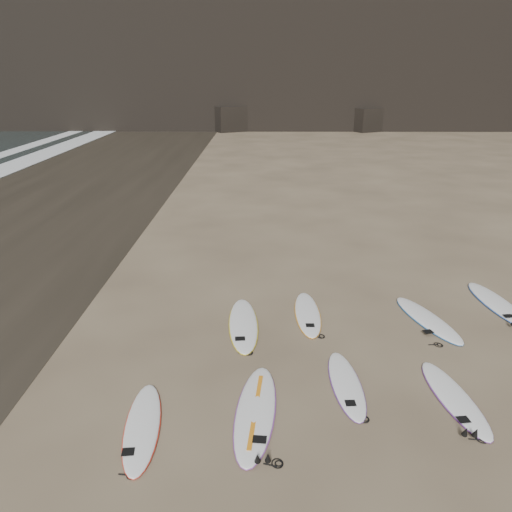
{
  "coord_description": "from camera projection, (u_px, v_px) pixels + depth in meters",
  "views": [
    {
      "loc": [
        -2.54,
        -8.15,
        5.68
      ],
      "look_at": [
        -2.66,
        3.2,
        1.5
      ],
      "focal_mm": 35.0,
      "sensor_mm": 36.0,
      "label": 1
    }
  ],
  "objects": [
    {
      "name": "surfboard_6",
      "position": [
        308.0,
        313.0,
        12.43
      ],
      "size": [
        0.6,
        2.48,
        0.09
      ],
      "primitive_type": "ellipsoid",
      "rotation": [
        0.0,
        0.0,
        0.0
      ],
      "color": "white",
      "rests_on": "ground"
    },
    {
      "name": "surfboard_8",
      "position": [
        498.0,
        304.0,
        12.93
      ],
      "size": [
        0.96,
        2.85,
        0.1
      ],
      "primitive_type": "ellipsoid",
      "rotation": [
        0.0,
        0.0,
        0.1
      ],
      "color": "white",
      "rests_on": "ground"
    },
    {
      "name": "surfboard_5",
      "position": [
        243.0,
        324.0,
        11.89
      ],
      "size": [
        0.84,
        2.8,
        0.1
      ],
      "primitive_type": "ellipsoid",
      "rotation": [
        0.0,
        0.0,
        0.06
      ],
      "color": "white",
      "rests_on": "ground"
    },
    {
      "name": "surfboard_1",
      "position": [
        256.0,
        411.0,
        8.83
      ],
      "size": [
        0.93,
        2.85,
        0.1
      ],
      "primitive_type": "ellipsoid",
      "rotation": [
        0.0,
        0.0,
        -0.09
      ],
      "color": "white",
      "rests_on": "ground"
    },
    {
      "name": "ground",
      "position": [
        392.0,
        387.0,
        9.59
      ],
      "size": [
        240.0,
        240.0,
        0.0
      ],
      "primitive_type": "plane",
      "color": "#897559",
      "rests_on": "ground"
    },
    {
      "name": "surfboard_3",
      "position": [
        454.0,
        397.0,
        9.21
      ],
      "size": [
        0.89,
        2.48,
        0.09
      ],
      "primitive_type": "ellipsoid",
      "rotation": [
        0.0,
        0.0,
        0.13
      ],
      "color": "white",
      "rests_on": "ground"
    },
    {
      "name": "surfboard_2",
      "position": [
        346.0,
        384.0,
        9.62
      ],
      "size": [
        0.65,
        2.32,
        0.08
      ],
      "primitive_type": "ellipsoid",
      "rotation": [
        0.0,
        0.0,
        0.04
      ],
      "color": "white",
      "rests_on": "ground"
    },
    {
      "name": "surfboard_0",
      "position": [
        142.0,
        425.0,
        8.48
      ],
      "size": [
        0.83,
        2.44,
        0.09
      ],
      "primitive_type": "ellipsoid",
      "rotation": [
        0.0,
        0.0,
        0.11
      ],
      "color": "white",
      "rests_on": "ground"
    },
    {
      "name": "surfboard_7",
      "position": [
        428.0,
        319.0,
        12.13
      ],
      "size": [
        1.35,
        2.68,
        0.09
      ],
      "primitive_type": "ellipsoid",
      "rotation": [
        0.0,
        0.0,
        0.29
      ],
      "color": "white",
      "rests_on": "ground"
    }
  ]
}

